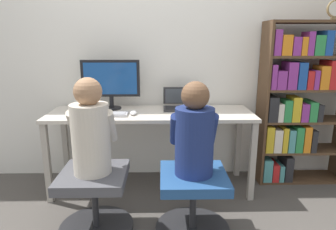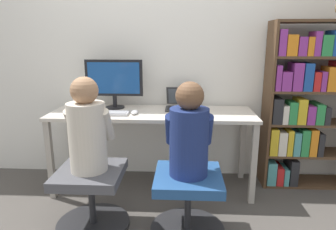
{
  "view_description": "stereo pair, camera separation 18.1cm",
  "coord_description": "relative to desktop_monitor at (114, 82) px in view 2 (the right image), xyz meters",
  "views": [
    {
      "loc": [
        0.1,
        -2.36,
        1.38
      ],
      "look_at": [
        0.15,
        0.1,
        0.77
      ],
      "focal_mm": 32.0,
      "sensor_mm": 36.0,
      "label": 1
    },
    {
      "loc": [
        0.28,
        -2.36,
        1.38
      ],
      "look_at": [
        0.15,
        0.1,
        0.77
      ],
      "focal_mm": 32.0,
      "sensor_mm": 36.0,
      "label": 2
    }
  ],
  "objects": [
    {
      "name": "person_at_laptop",
      "position": [
        0.7,
        -0.84,
        -0.24
      ],
      "size": [
        0.33,
        0.3,
        0.65
      ],
      "color": "navy",
      "rests_on": "office_chair_right"
    },
    {
      "name": "office_chair_right",
      "position": [
        0.7,
        -0.84,
        -0.74
      ],
      "size": [
        0.55,
        0.55,
        0.47
      ],
      "color": "#262628",
      "rests_on": "ground_plane"
    },
    {
      "name": "computer_mouse_by_keyboard",
      "position": [
        0.23,
        -0.23,
        -0.24
      ],
      "size": [
        0.06,
        0.11,
        0.03
      ],
      "color": "silver",
      "rests_on": "desk"
    },
    {
      "name": "wall_back",
      "position": [
        0.38,
        0.21,
        0.3
      ],
      "size": [
        10.0,
        0.05,
        2.6
      ],
      "color": "white",
      "rests_on": "ground_plane"
    },
    {
      "name": "laptop",
      "position": [
        0.66,
        -0.0,
        -0.21
      ],
      "size": [
        0.33,
        0.3,
        0.2
      ],
      "color": "#2D2D30",
      "rests_on": "desk"
    },
    {
      "name": "ground_plane",
      "position": [
        0.38,
        -0.43,
        -1.0
      ],
      "size": [
        14.0,
        14.0,
        0.0
      ],
      "primitive_type": "plane",
      "color": "#4C4742"
    },
    {
      "name": "bookshelf",
      "position": [
        1.77,
        -0.01,
        -0.22
      ],
      "size": [
        0.85,
        0.3,
        1.55
      ],
      "color": "#513823",
      "rests_on": "ground_plane"
    },
    {
      "name": "keyboard",
      "position": [
        -0.02,
        -0.26,
        -0.24
      ],
      "size": [
        0.4,
        0.14,
        0.03
      ],
      "color": "#B2B2B7",
      "rests_on": "desk"
    },
    {
      "name": "desktop_monitor",
      "position": [
        0.0,
        0.0,
        0.0
      ],
      "size": [
        0.54,
        0.18,
        0.46
      ],
      "color": "black",
      "rests_on": "desk"
    },
    {
      "name": "person_at_monitor",
      "position": [
        -0.02,
        -0.8,
        -0.23
      ],
      "size": [
        0.32,
        0.31,
        0.68
      ],
      "color": "beige",
      "rests_on": "office_chair_left"
    },
    {
      "name": "desk",
      "position": [
        0.38,
        -0.14,
        -0.34
      ],
      "size": [
        1.85,
        0.58,
        0.75
      ],
      "color": "beige",
      "rests_on": "ground_plane"
    },
    {
      "name": "office_chair_left",
      "position": [
        -0.02,
        -0.81,
        -0.74
      ],
      "size": [
        0.55,
        0.55,
        0.47
      ],
      "color": "#262628",
      "rests_on": "ground_plane"
    }
  ]
}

